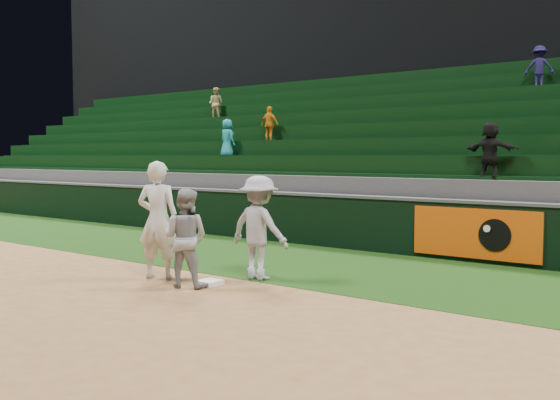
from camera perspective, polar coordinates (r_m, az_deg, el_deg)
The scene contains 9 objects.
ground at distance 10.56m, azimuth -8.44°, elevation -7.71°, with size 70.00×70.00×0.00m, color brown.
foul_grass at distance 12.78m, azimuth 1.34°, elevation -5.60°, with size 36.00×4.20×0.01m, color black.
upper_deck at distance 26.00m, azimuth 21.05°, elevation 12.28°, with size 40.00×12.00×12.00m, color black.
first_base at distance 10.52m, azimuth -6.50°, elevation -7.51°, with size 0.36×0.36×0.08m, color white.
first_baseman at distance 11.06m, azimuth -11.08°, elevation -1.81°, with size 0.75×0.49×2.06m, color silver.
baserunner at distance 10.32m, azimuth -8.65°, elevation -3.45°, with size 0.78×0.61×1.61m, color #93969D.
base_coach at distance 10.79m, azimuth -1.93°, elevation -2.54°, with size 1.16×0.67×1.80m, color #9A9DA7.
field_wall at distance 14.50m, azimuth 6.58°, elevation -1.97°, with size 36.00×0.45×1.25m.
stadium_seating at distance 17.78m, azimuth 12.83°, elevation 2.50°, with size 36.00×5.95×5.04m.
Camera 1 is at (7.46, -7.16, 2.14)m, focal length 40.00 mm.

